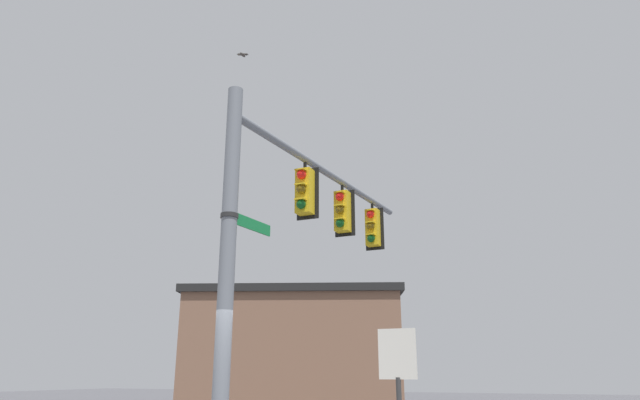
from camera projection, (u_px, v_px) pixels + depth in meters
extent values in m
cylinder|color=slate|center=(227.00, 260.00, 9.90)|extent=(0.29, 0.29, 6.74)
cylinder|color=slate|center=(330.00, 175.00, 13.96)|extent=(0.95, 7.72, 0.17)
cylinder|color=black|center=(305.00, 166.00, 12.89)|extent=(0.08, 0.08, 0.18)
cube|color=gold|center=(305.00, 192.00, 12.71)|extent=(0.36, 0.30, 1.05)
sphere|color=red|center=(301.00, 175.00, 12.65)|extent=(0.22, 0.22, 0.22)
cube|color=gold|center=(301.00, 170.00, 12.66)|extent=(0.24, 0.20, 0.03)
sphere|color=brown|center=(301.00, 189.00, 12.55)|extent=(0.22, 0.22, 0.22)
cube|color=gold|center=(301.00, 185.00, 12.56)|extent=(0.24, 0.20, 0.03)
sphere|color=#0F4C19|center=(301.00, 204.00, 12.44)|extent=(0.22, 0.22, 0.22)
cube|color=gold|center=(301.00, 200.00, 12.45)|extent=(0.24, 0.20, 0.03)
cube|color=black|center=(308.00, 194.00, 12.86)|extent=(0.54, 0.03, 1.22)
cylinder|color=black|center=(342.00, 189.00, 14.46)|extent=(0.08, 0.08, 0.18)
cube|color=gold|center=(343.00, 212.00, 14.28)|extent=(0.36, 0.30, 1.05)
sphere|color=red|center=(340.00, 197.00, 14.22)|extent=(0.22, 0.22, 0.22)
cube|color=gold|center=(339.00, 193.00, 14.23)|extent=(0.24, 0.20, 0.03)
sphere|color=brown|center=(340.00, 210.00, 14.11)|extent=(0.22, 0.22, 0.22)
cube|color=gold|center=(339.00, 206.00, 14.12)|extent=(0.24, 0.20, 0.03)
sphere|color=#0F4C19|center=(340.00, 223.00, 14.01)|extent=(0.22, 0.22, 0.22)
cube|color=gold|center=(340.00, 219.00, 14.02)|extent=(0.24, 0.20, 0.03)
cube|color=black|center=(345.00, 213.00, 14.43)|extent=(0.54, 0.03, 1.22)
cylinder|color=black|center=(372.00, 207.00, 16.03)|extent=(0.08, 0.08, 0.18)
cube|color=gold|center=(373.00, 228.00, 15.84)|extent=(0.36, 0.30, 1.05)
sphere|color=red|center=(370.00, 214.00, 15.78)|extent=(0.22, 0.22, 0.22)
cube|color=gold|center=(370.00, 211.00, 15.79)|extent=(0.24, 0.20, 0.03)
sphere|color=brown|center=(371.00, 226.00, 15.68)|extent=(0.22, 0.22, 0.22)
cube|color=gold|center=(370.00, 223.00, 15.69)|extent=(0.24, 0.20, 0.03)
sphere|color=#0F4C19|center=(371.00, 238.00, 15.57)|extent=(0.22, 0.22, 0.22)
cube|color=gold|center=(371.00, 235.00, 15.59)|extent=(0.24, 0.20, 0.03)
cube|color=black|center=(375.00, 229.00, 15.99)|extent=(0.54, 0.03, 1.22)
cube|color=#147238|center=(253.00, 225.00, 10.75)|extent=(0.14, 1.12, 0.22)
cube|color=white|center=(253.00, 225.00, 10.75)|extent=(0.12, 1.12, 0.04)
cylinder|color=#262626|center=(229.00, 216.00, 10.14)|extent=(0.33, 0.33, 0.08)
ellipsoid|color=#4C4742|center=(243.00, 55.00, 13.89)|extent=(0.09, 0.22, 0.07)
cube|color=#4C4742|center=(243.00, 54.00, 13.88)|extent=(0.27, 0.08, 0.09)
cube|color=#4C4742|center=(242.00, 55.00, 13.90)|extent=(0.27, 0.08, 0.09)
cube|color=brown|center=(296.00, 355.00, 24.02)|extent=(10.30, 9.31, 4.49)
cube|color=#193F1E|center=(302.00, 352.00, 27.57)|extent=(7.45, 3.68, 0.30)
cube|color=black|center=(297.00, 298.00, 24.73)|extent=(10.71, 9.69, 0.30)
cube|color=silver|center=(397.00, 354.00, 8.66)|extent=(0.60, 0.04, 0.76)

